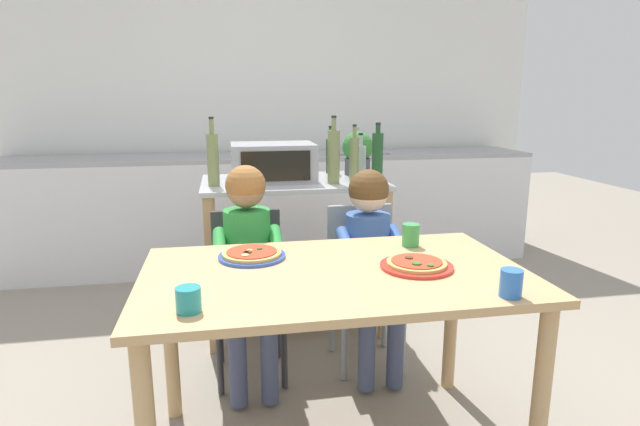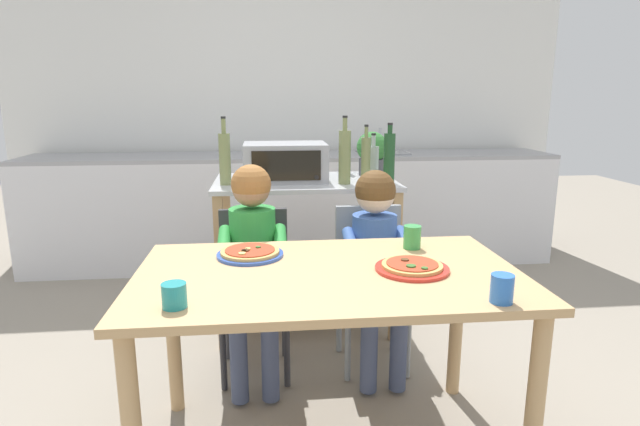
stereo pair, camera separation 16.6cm
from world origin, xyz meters
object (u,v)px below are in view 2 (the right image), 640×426
object	(u,v)px
bottle_brown_beer	(345,155)
pizza_plate_red_rimmed	(412,267)
toaster_oven	(285,162)
bottle_tall_green_wine	(366,159)
dining_table	(328,297)
pizza_plate_blue_rimmed	(250,253)
child_in_green_shirt	(253,249)
dining_chair_right	(371,274)
child_in_blue_striped_shirt	(376,246)
drinking_cup_blue	(502,289)
drinking_cup_green	(412,237)
kitchen_island_cart	(305,229)
bottle_dark_olive_oil	(373,162)
bottle_clear_vinegar	(345,156)
dining_chair_left	(254,279)
drinking_cup_teal	(174,295)
potted_herb_plant	(372,153)
bottle_slim_sauce	(389,157)
bottle_squat_spirits	(225,158)

from	to	relation	value
bottle_brown_beer	pizza_plate_red_rimmed	size ratio (longest dim) A/B	1.09
toaster_oven	pizza_plate_red_rimmed	world-z (taller)	toaster_oven
bottle_tall_green_wine	pizza_plate_red_rimmed	size ratio (longest dim) A/B	1.20
dining_table	pizza_plate_blue_rimmed	xyz separation A→B (m)	(-0.29, 0.21, 0.11)
bottle_brown_beer	child_in_green_shirt	distance (m)	1.09
dining_chair_right	child_in_blue_striped_shirt	bearing A→B (deg)	-90.00
dining_table	pizza_plate_blue_rimmed	distance (m)	0.38
toaster_oven	drinking_cup_blue	bearing A→B (deg)	-68.36
dining_table	pizza_plate_red_rimmed	bearing A→B (deg)	-4.18
bottle_brown_beer	drinking_cup_green	distance (m)	1.20
kitchen_island_cart	bottle_dark_olive_oil	size ratio (longest dim) A/B	3.87
bottle_clear_vinegar	bottle_tall_green_wine	xyz separation A→B (m)	(0.13, 0.03, -0.02)
bottle_clear_vinegar	bottle_dark_olive_oil	size ratio (longest dim) A/B	1.39
pizza_plate_red_rimmed	drinking_cup_green	xyz separation A→B (m)	(0.08, 0.27, 0.04)
dining_chair_left	child_in_blue_striped_shirt	xyz separation A→B (m)	(0.60, -0.10, 0.18)
bottle_brown_beer	pizza_plate_red_rimmed	distance (m)	1.48
dining_table	dining_chair_right	distance (m)	0.79
kitchen_island_cart	bottle_clear_vinegar	xyz separation A→B (m)	(0.21, -0.15, 0.45)
drinking_cup_blue	drinking_cup_teal	bearing A→B (deg)	176.20
toaster_oven	drinking_cup_blue	size ratio (longest dim) A/B	5.21
dining_chair_right	bottle_brown_beer	bearing A→B (deg)	92.27
dining_chair_right	drinking_cup_green	world-z (taller)	drinking_cup_green
dining_chair_left	toaster_oven	bearing A→B (deg)	69.99
kitchen_island_cart	dining_table	world-z (taller)	kitchen_island_cart
dining_table	kitchen_island_cart	bearing A→B (deg)	89.72
dining_chair_right	pizza_plate_red_rimmed	distance (m)	0.78
bottle_tall_green_wine	pizza_plate_blue_rimmed	world-z (taller)	bottle_tall_green_wine
child_in_blue_striped_shirt	potted_herb_plant	bearing A→B (deg)	80.72
child_in_blue_striped_shirt	drinking_cup_teal	xyz separation A→B (m)	(-0.81, -0.87, 0.13)
bottle_slim_sauce	bottle_clear_vinegar	size ratio (longest dim) A/B	0.89
bottle_tall_green_wine	bottle_dark_olive_oil	size ratio (longest dim) A/B	1.20
bottle_brown_beer	child_in_blue_striped_shirt	world-z (taller)	bottle_brown_beer
child_in_blue_striped_shirt	pizza_plate_blue_rimmed	bearing A→B (deg)	-147.85
bottle_squat_spirits	bottle_tall_green_wine	xyz separation A→B (m)	(0.78, -0.01, -0.02)
bottle_squat_spirits	potted_herb_plant	bearing A→B (deg)	16.36
pizza_plate_red_rimmed	drinking_cup_teal	distance (m)	0.85
child_in_blue_striped_shirt	dining_chair_left	bearing A→B (deg)	170.72
bottle_tall_green_wine	dining_chair_left	distance (m)	0.92
bottle_slim_sauce	dining_chair_right	xyz separation A→B (m)	(-0.16, -0.33, -0.56)
bottle_slim_sauce	drinking_cup_blue	distance (m)	1.40
bottle_squat_spirits	drinking_cup_green	size ratio (longest dim) A/B	3.84
potted_herb_plant	dining_table	world-z (taller)	potted_herb_plant
pizza_plate_blue_rimmed	drinking_cup_green	world-z (taller)	drinking_cup_green
dining_table	drinking_cup_green	distance (m)	0.48
drinking_cup_teal	bottle_squat_spirits	bearing A→B (deg)	87.40
drinking_cup_blue	potted_herb_plant	bearing A→B (deg)	92.40
bottle_brown_beer	pizza_plate_blue_rimmed	distance (m)	1.37
bottle_slim_sauce	bottle_tall_green_wine	distance (m)	0.13
kitchen_island_cart	pizza_plate_blue_rimmed	bearing A→B (deg)	-106.89
bottle_slim_sauce	bottle_dark_olive_oil	xyz separation A→B (m)	(-0.06, 0.13, -0.04)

